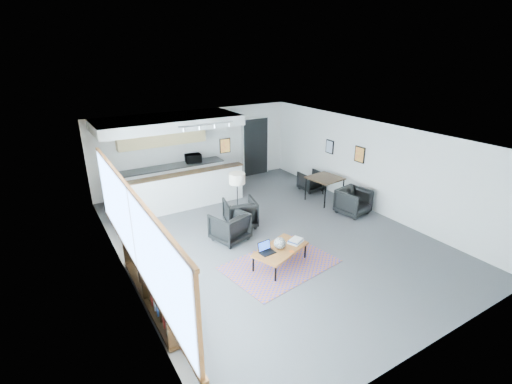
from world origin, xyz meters
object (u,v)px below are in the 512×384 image
dining_table (325,180)px  dining_chair_near (353,202)px  book_stack (296,241)px  coffee_table (280,250)px  dining_chair_far (311,182)px  armchair_left (230,225)px  ceramic_pot (280,243)px  laptop (266,249)px  floor_lamp (237,180)px  armchair_right (240,212)px  microwave (193,157)px

dining_table → dining_chair_near: size_ratio=1.44×
book_stack → dining_chair_near: (2.91, 1.11, -0.11)m
coffee_table → dining_chair_far: dining_chair_far is taller
book_stack → armchair_left: 1.77m
ceramic_pot → laptop: bearing=173.3°
book_stack → dining_chair_far: bearing=46.3°
ceramic_pot → armchair_left: size_ratio=0.32×
book_stack → floor_lamp: 2.36m
armchair_right → dining_chair_far: size_ratio=1.36×
book_stack → armchair_right: (-0.25, 2.12, -0.05)m
book_stack → armchair_left: size_ratio=0.49×
coffee_table → ceramic_pot: ceramic_pot is taller
coffee_table → armchair_left: armchair_left is taller
coffee_table → armchair_left: (-0.42, 1.58, 0.02)m
ceramic_pot → armchair_right: bearing=84.5°
ceramic_pot → microwave: (0.25, 5.42, 0.56)m
dining_table → dining_chair_near: bearing=-86.4°
ceramic_pot → microwave: bearing=87.3°
book_stack → dining_table: bearing=38.8°
coffee_table → armchair_right: armchair_right is taller
microwave → dining_table: bearing=-39.3°
floor_lamp → armchair_left: bearing=-131.9°
book_stack → dining_table: 3.65m
coffee_table → book_stack: book_stack is taller
ceramic_pot → dining_chair_far: bearing=42.6°
microwave → dining_chair_far: bearing=-27.2°
coffee_table → microwave: microwave is taller
coffee_table → dining_chair_far: 4.79m
coffee_table → dining_table: size_ratio=1.41×
coffee_table → ceramic_pot: size_ratio=5.43×
coffee_table → dining_chair_near: 3.54m
coffee_table → floor_lamp: 2.41m
laptop → floor_lamp: floor_lamp is taller
armchair_left → dining_table: size_ratio=0.81×
ceramic_pot → dining_table: size_ratio=0.26×
laptop → floor_lamp: (0.51, 2.18, 0.80)m
coffee_table → laptop: (-0.35, 0.05, 0.10)m
coffee_table → floor_lamp: (0.16, 2.23, 0.90)m
armchair_right → floor_lamp: bearing=-51.6°
ceramic_pot → coffee_table: bearing=-22.7°
floor_lamp → ceramic_pot: bearing=-94.5°
coffee_table → microwave: bearing=67.1°
floor_lamp → dining_chair_near: size_ratio=2.10×
book_stack → microwave: microwave is taller
armchair_right → dining_table: armchair_right is taller
armchair_left → dining_chair_near: size_ratio=1.16×
laptop → book_stack: 0.79m
ceramic_pot → microwave: 5.45m
floor_lamp → dining_table: size_ratio=1.46×
book_stack → dining_chair_near: size_ratio=0.57×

